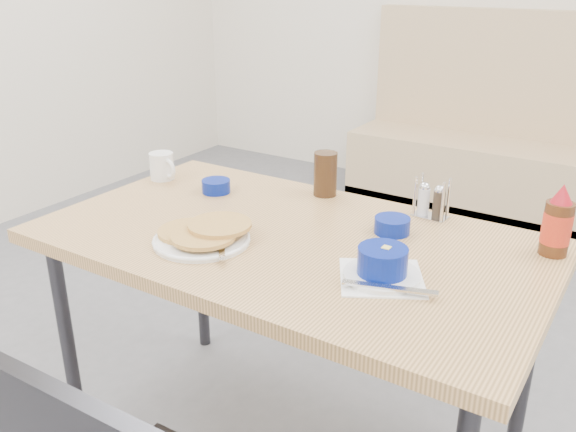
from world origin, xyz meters
The scene contains 10 objects.
booth_bench centered at (0.00, 2.78, 0.35)m, with size 1.90×0.56×1.22m.
dining_table centered at (0.00, 0.25, 0.70)m, with size 1.40×0.80×0.76m.
pancake_plate centered at (-0.17, 0.09, 0.78)m, with size 0.28×0.26×0.05m.
coffee_mug centered at (-0.64, 0.42, 0.81)m, with size 0.12×0.08×0.09m.
grits_setting centered at (0.32, 0.15, 0.79)m, with size 0.29×0.27×0.08m.
creamer_bowl centered at (-0.39, 0.42, 0.78)m, with size 0.09×0.09×0.04m.
butter_bowl centered at (0.23, 0.42, 0.78)m, with size 0.10×0.10×0.04m.
amber_tumbler centered at (-0.08, 0.59, 0.83)m, with size 0.08×0.08×0.14m, color #331F10.
condiment_caddy centered at (0.28, 0.59, 0.80)m, with size 0.11×0.07×0.12m.
syrup_bottle centered at (0.64, 0.52, 0.84)m, with size 0.07×0.07×0.19m.
Camera 1 is at (0.83, -1.06, 1.45)m, focal length 38.00 mm.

